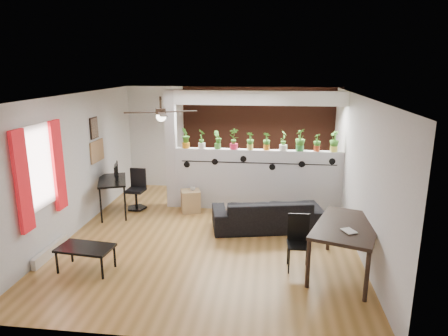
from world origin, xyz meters
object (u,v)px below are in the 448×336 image
(potted_plant_8, at_px, (317,142))
(cube_shelf, at_px, (191,201))
(potted_plant_2, at_px, (218,139))
(sofa, at_px, (267,214))
(cup, at_px, (193,189))
(dining_table, at_px, (347,230))
(potted_plant_9, at_px, (334,141))
(coffee_table, at_px, (85,249))
(potted_plant_0, at_px, (186,137))
(office_chair, at_px, (137,192))
(computer_desk, at_px, (112,183))
(folding_chair, at_px, (298,237))
(potted_plant_6, at_px, (283,139))
(potted_plant_3, at_px, (234,138))
(potted_plant_7, at_px, (300,139))
(ceiling_fan, at_px, (161,113))
(potted_plant_4, at_px, (250,140))
(potted_plant_1, at_px, (202,138))
(potted_plant_5, at_px, (267,141))

(potted_plant_8, height_order, cube_shelf, potted_plant_8)
(potted_plant_2, xyz_separation_m, sofa, (1.11, -1.05, -1.27))
(cup, height_order, dining_table, dining_table)
(sofa, bearing_deg, potted_plant_9, -153.73)
(potted_plant_9, distance_m, cup, 3.16)
(cup, height_order, coffee_table, cup)
(potted_plant_0, xyz_separation_m, office_chair, (-1.07, -0.29, -1.20))
(cube_shelf, relative_size, computer_desk, 0.41)
(computer_desk, distance_m, folding_chair, 4.25)
(sofa, distance_m, dining_table, 2.04)
(potted_plant_6, distance_m, potted_plant_8, 0.70)
(office_chair, height_order, dining_table, office_chair)
(potted_plant_3, bearing_deg, potted_plant_7, -0.00)
(potted_plant_6, relative_size, cube_shelf, 0.93)
(office_chair, bearing_deg, ceiling_fan, -55.21)
(sofa, relative_size, dining_table, 1.21)
(sofa, xyz_separation_m, folding_chair, (0.51, -1.51, 0.22))
(potted_plant_8, xyz_separation_m, cube_shelf, (-2.66, -0.34, -1.31))
(potted_plant_9, relative_size, cube_shelf, 0.90)
(potted_plant_9, height_order, cup, potted_plant_9)
(potted_plant_0, distance_m, potted_plant_4, 1.40)
(potted_plant_6, xyz_separation_m, office_chair, (-3.18, -0.29, -1.20))
(ceiling_fan, bearing_deg, potted_plant_9, 29.51)
(potted_plant_1, xyz_separation_m, sofa, (1.46, -1.05, -1.28))
(potted_plant_4, bearing_deg, dining_table, -58.42)
(potted_plant_6, relative_size, dining_table, 0.27)
(ceiling_fan, distance_m, potted_plant_6, 2.88)
(cup, xyz_separation_m, office_chair, (-1.27, 0.05, -0.14))
(potted_plant_5, xyz_separation_m, coffee_table, (-2.70, -3.06, -1.20))
(potted_plant_0, height_order, potted_plant_8, potted_plant_0)
(office_chair, bearing_deg, potted_plant_7, 4.65)
(ceiling_fan, relative_size, potted_plant_1, 2.79)
(potted_plant_6, distance_m, computer_desk, 3.74)
(potted_plant_1, height_order, potted_plant_3, potted_plant_3)
(potted_plant_2, bearing_deg, dining_table, -48.64)
(potted_plant_1, bearing_deg, dining_table, -44.63)
(potted_plant_9, relative_size, sofa, 0.22)
(sofa, bearing_deg, potted_plant_8, -145.15)
(dining_table, bearing_deg, potted_plant_9, 87.19)
(potted_plant_0, distance_m, computer_desk, 1.84)
(potted_plant_9, distance_m, folding_chair, 2.90)
(potted_plant_4, bearing_deg, potted_plant_3, 180.00)
(potted_plant_5, distance_m, sofa, 1.64)
(potted_plant_7, distance_m, sofa, 1.80)
(coffee_table, bearing_deg, potted_plant_9, 36.67)
(potted_plant_7, height_order, dining_table, potted_plant_7)
(potted_plant_8, bearing_deg, potted_plant_2, 180.00)
(office_chair, relative_size, dining_table, 0.53)
(potted_plant_3, relative_size, computer_desk, 0.39)
(potted_plant_2, distance_m, potted_plant_4, 0.70)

